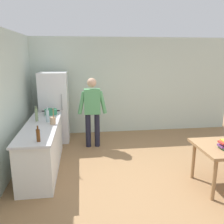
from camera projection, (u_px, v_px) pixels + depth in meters
ground_plane at (151, 182)px, 4.28m from camera, size 14.00×14.00×0.00m
wall_back at (123, 86)px, 6.85m from camera, size 6.40×0.12×2.70m
kitchen_counter at (42, 147)px, 4.69m from camera, size 0.64×2.20×0.90m
refrigerator at (54, 107)px, 6.14m from camera, size 0.70×0.67×1.80m
person at (92, 108)px, 5.71m from camera, size 0.70×0.22×1.70m
cooking_pot at (51, 112)px, 5.43m from camera, size 0.40×0.28×0.12m
utensil_jar at (53, 120)px, 4.65m from camera, size 0.11×0.11×0.32m
bottle_beer_brown at (38, 135)px, 3.72m from camera, size 0.06×0.06×0.26m
bottle_water_clear at (48, 116)px, 4.80m from camera, size 0.07×0.07×0.30m
bottle_vinegar_tall at (36, 115)px, 4.85m from camera, size 0.06×0.06×0.32m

